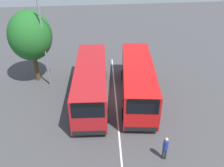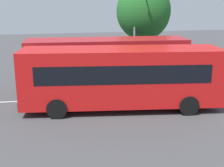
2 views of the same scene
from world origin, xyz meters
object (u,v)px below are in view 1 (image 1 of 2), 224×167
pedestrian (165,147)px  street_lamp (46,38)px  bus_center_left (137,80)px  bus_far_left (91,82)px  depot_tree (30,36)px

pedestrian → street_lamp: size_ratio=0.21×
street_lamp → bus_center_left: bearing=4.1°
bus_far_left → pedestrian: bearing=34.7°
bus_far_left → depot_tree: 7.16m
bus_far_left → street_lamp: size_ratio=1.22×
pedestrian → depot_tree: size_ratio=0.26×
bus_center_left → depot_tree: size_ratio=1.49×
bus_center_left → depot_tree: depot_tree is taller
bus_center_left → pedestrian: bus_center_left is taller
bus_far_left → depot_tree: (-4.07, -5.16, 2.84)m
bus_center_left → depot_tree: 10.42m
bus_center_left → pedestrian: size_ratio=5.78×
bus_center_left → street_lamp: (-2.94, -7.60, 3.04)m
pedestrian → street_lamp: (-10.06, -7.83, 3.71)m
bus_center_left → depot_tree: bearing=-105.9°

